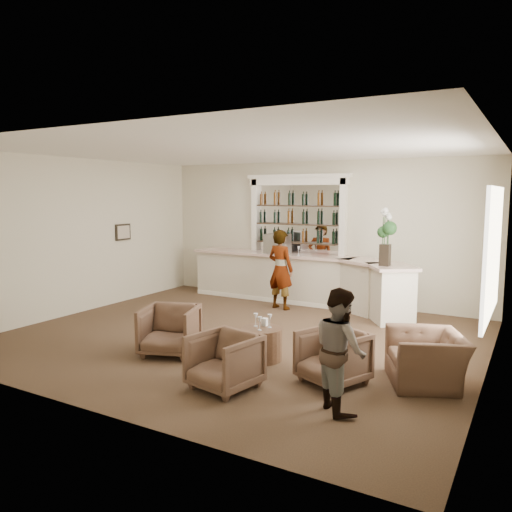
{
  "coord_description": "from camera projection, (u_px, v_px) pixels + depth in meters",
  "views": [
    {
      "loc": [
        4.53,
        -7.42,
        2.55
      ],
      "look_at": [
        -0.2,
        0.9,
        1.35
      ],
      "focal_mm": 35.0,
      "sensor_mm": 36.0,
      "label": 1
    }
  ],
  "objects": [
    {
      "name": "armchair_left",
      "position": [
        170.0,
        330.0,
        7.94
      ],
      "size": [
        1.07,
        1.09,
        0.78
      ],
      "primitive_type": "imported",
      "rotation": [
        0.0,
        0.0,
        0.34
      ],
      "color": "brown",
      "rests_on": "ground"
    },
    {
      "name": "armchair_far",
      "position": [
        426.0,
        359.0,
        6.7
      ],
      "size": [
        1.29,
        1.36,
        0.69
      ],
      "primitive_type": "imported",
      "rotation": [
        0.0,
        0.0,
        -1.14
      ],
      "color": "brown",
      "rests_on": "ground"
    },
    {
      "name": "wine_glass_bar_left",
      "position": [
        286.0,
        250.0,
        11.61
      ],
      "size": [
        0.07,
        0.07,
        0.21
      ],
      "primitive_type": null,
      "color": "white",
      "rests_on": "bar_counter"
    },
    {
      "name": "cocktail_table",
      "position": [
        261.0,
        344.0,
        7.68
      ],
      "size": [
        0.64,
        0.64,
        0.5
      ],
      "primitive_type": "cylinder",
      "color": "#513723",
      "rests_on": "ground"
    },
    {
      "name": "bar_counter",
      "position": [
        302.0,
        280.0,
        11.53
      ],
      "size": [
        5.72,
        1.8,
        1.14
      ],
      "color": "white",
      "rests_on": "ground"
    },
    {
      "name": "back_bar_alcove",
      "position": [
        297.0,
        215.0,
        11.87
      ],
      "size": [
        2.64,
        0.25,
        3.0
      ],
      "color": "white",
      "rests_on": "ground"
    },
    {
      "name": "sommelier",
      "position": [
        281.0,
        269.0,
        11.02
      ],
      "size": [
        0.71,
        0.54,
        1.77
      ],
      "primitive_type": "imported",
      "rotation": [
        0.0,
        0.0,
        2.95
      ],
      "color": "gray",
      "rests_on": "ground"
    },
    {
      "name": "napkin_holder",
      "position": [
        265.0,
        322.0,
        7.77
      ],
      "size": [
        0.08,
        0.08,
        0.12
      ],
      "primitive_type": "cube",
      "color": "white",
      "rests_on": "cocktail_table"
    },
    {
      "name": "ground",
      "position": [
        241.0,
        337.0,
        8.93
      ],
      "size": [
        8.0,
        8.0,
        0.0
      ],
      "primitive_type": "plane",
      "color": "brown",
      "rests_on": "ground"
    },
    {
      "name": "flower_vase",
      "position": [
        386.0,
        234.0,
        9.73
      ],
      "size": [
        0.3,
        0.3,
        1.13
      ],
      "color": "black",
      "rests_on": "bar_counter"
    },
    {
      "name": "wine_glass_tbl_c",
      "position": [
        260.0,
        324.0,
        7.51
      ],
      "size": [
        0.07,
        0.07,
        0.21
      ],
      "primitive_type": null,
      "color": "white",
      "rests_on": "cocktail_table"
    },
    {
      "name": "armchair_right",
      "position": [
        333.0,
        357.0,
        6.71
      ],
      "size": [
        1.03,
        1.05,
        0.73
      ],
      "primitive_type": "imported",
      "rotation": [
        0.0,
        0.0,
        -0.42
      ],
      "color": "brown",
      "rests_on": "ground"
    },
    {
      "name": "armchair_center",
      "position": [
        224.0,
        361.0,
        6.53
      ],
      "size": [
        0.93,
        0.95,
        0.74
      ],
      "primitive_type": "imported",
      "rotation": [
        0.0,
        0.0,
        -0.19
      ],
      "color": "brown",
      "rests_on": "ground"
    },
    {
      "name": "guest",
      "position": [
        340.0,
        349.0,
        5.85
      ],
      "size": [
        0.9,
        0.9,
        1.47
      ],
      "primitive_type": "imported",
      "rotation": [
        0.0,
        0.0,
        2.35
      ],
      "color": "gray",
      "rests_on": "ground"
    },
    {
      "name": "espresso_machine",
      "position": [
        277.0,
        244.0,
        11.74
      ],
      "size": [
        0.53,
        0.45,
        0.46
      ],
      "primitive_type": "cube",
      "rotation": [
        0.0,
        0.0,
        0.01
      ],
      "color": "#B7B7BC",
      "rests_on": "bar_counter"
    },
    {
      "name": "wine_glass_tbl_b",
      "position": [
        270.0,
        321.0,
        7.66
      ],
      "size": [
        0.07,
        0.07,
        0.21
      ],
      "primitive_type": null,
      "color": "white",
      "rests_on": "cocktail_table"
    },
    {
      "name": "room_shell",
      "position": [
        268.0,
        205.0,
        9.18
      ],
      "size": [
        8.04,
        7.02,
        3.32
      ],
      "color": "beige",
      "rests_on": "ground"
    },
    {
      "name": "wine_glass_tbl_a",
      "position": [
        256.0,
        320.0,
        7.72
      ],
      "size": [
        0.07,
        0.07,
        0.21
      ],
      "primitive_type": null,
      "color": "white",
      "rests_on": "cocktail_table"
    },
    {
      "name": "wine_glass_bar_right",
      "position": [
        299.0,
        251.0,
        11.44
      ],
      "size": [
        0.07,
        0.07,
        0.21
      ],
      "primitive_type": null,
      "color": "white",
      "rests_on": "bar_counter"
    }
  ]
}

